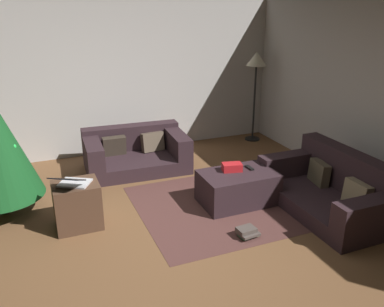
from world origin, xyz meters
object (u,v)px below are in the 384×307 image
(tv_remote, at_px, (249,168))
(side_table, at_px, (77,205))
(couch_right, at_px, (333,189))
(ottoman, at_px, (238,188))
(couch_left, at_px, (135,152))
(laptop, at_px, (72,182))
(book_stack, at_px, (247,232))
(corner_lamp, at_px, (256,66))
(gift_box, at_px, (232,167))

(tv_remote, xyz_separation_m, side_table, (-2.23, 0.11, -0.16))
(couch_right, height_order, ottoman, couch_right)
(couch_left, xyz_separation_m, ottoman, (0.93, -1.70, -0.04))
(laptop, height_order, book_stack, laptop)
(couch_right, distance_m, laptop, 3.20)
(laptop, xyz_separation_m, corner_lamp, (3.56, 2.07, 0.79))
(couch_left, relative_size, side_table, 2.93)
(couch_right, bearing_deg, side_table, 75.40)
(side_table, height_order, laptop, laptop)
(corner_lamp, bearing_deg, couch_left, -168.47)
(couch_right, distance_m, tv_remote, 1.09)
(ottoman, distance_m, corner_lamp, 2.91)
(side_table, bearing_deg, tv_remote, -2.87)
(tv_remote, bearing_deg, book_stack, -121.48)
(book_stack, bearing_deg, couch_right, 7.64)
(book_stack, bearing_deg, corner_lamp, 58.91)
(couch_left, distance_m, side_table, 1.87)
(side_table, distance_m, corner_lamp, 4.22)
(tv_remote, height_order, side_table, side_table)
(corner_lamp, bearing_deg, side_table, -150.28)
(couch_left, relative_size, gift_box, 6.42)
(side_table, bearing_deg, book_stack, -29.26)
(ottoman, xyz_separation_m, side_table, (-2.02, 0.18, 0.06))
(book_stack, xyz_separation_m, corner_lamp, (1.80, 2.98, 1.34))
(couch_left, relative_size, tv_remote, 10.03)
(book_stack, bearing_deg, laptop, 152.71)
(tv_remote, height_order, corner_lamp, corner_lamp)
(ottoman, height_order, book_stack, ottoman)
(couch_left, height_order, book_stack, couch_left)
(side_table, relative_size, book_stack, 2.13)
(ottoman, height_order, gift_box, gift_box)
(gift_box, relative_size, tv_remote, 1.56)
(laptop, bearing_deg, corner_lamp, 30.18)
(gift_box, xyz_separation_m, tv_remote, (0.25, -0.02, -0.04))
(laptop, bearing_deg, gift_box, -0.87)
(tv_remote, relative_size, laptop, 0.29)
(tv_remote, bearing_deg, corner_lamp, 57.01)
(couch_right, xyz_separation_m, ottoman, (-1.04, 0.61, -0.06))
(side_table, xyz_separation_m, laptop, (-0.03, -0.06, 0.33))
(couch_right, xyz_separation_m, side_table, (-3.06, 0.79, 0.00))
(book_stack, height_order, corner_lamp, corner_lamp)
(couch_right, height_order, side_table, couch_right)
(gift_box, bearing_deg, couch_right, -32.93)
(ottoman, relative_size, side_table, 1.78)
(couch_right, relative_size, gift_box, 6.99)
(couch_left, xyz_separation_m, laptop, (-1.13, -1.58, 0.35))
(ottoman, bearing_deg, couch_right, -30.53)
(gift_box, xyz_separation_m, book_stack, (-0.25, -0.88, -0.42))
(gift_box, bearing_deg, laptop, 179.13)
(couch_right, distance_m, ottoman, 1.20)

